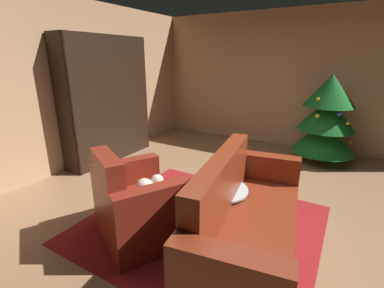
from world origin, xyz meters
name	(u,v)px	position (x,y,z in m)	size (l,w,h in m)	color
ground_plane	(230,208)	(0.00, 0.00, 0.00)	(7.10, 7.10, 0.00)	#926A48
wall_back	(291,80)	(0.00, 2.99, 1.34)	(5.73, 0.06, 2.67)	tan
wall_left	(68,86)	(-2.83, 0.00, 1.34)	(0.06, 6.04, 2.67)	tan
area_rug	(202,224)	(-0.14, -0.48, 0.00)	(2.43, 2.24, 0.01)	maroon
bookshelf_unit	(112,102)	(-2.57, 0.65, 1.02)	(0.38, 1.71, 2.13)	black
armchair_red	(137,207)	(-0.62, -0.98, 0.33)	(1.15, 1.08, 0.94)	maroon
couch_red	(245,223)	(0.42, -0.67, 0.32)	(1.06, 2.07, 0.94)	maroon
coffee_table	(220,192)	(0.02, -0.37, 0.39)	(0.61, 0.61, 0.44)	black
book_stack_on_table	(222,186)	(0.05, -0.39, 0.48)	(0.21, 0.18, 0.10)	#3A4F97
bottle_on_table	(218,174)	(-0.06, -0.23, 0.53)	(0.08, 0.08, 0.23)	#512514
decorated_tree	(326,118)	(0.77, 2.33, 0.79)	(1.05, 1.05, 1.52)	brown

